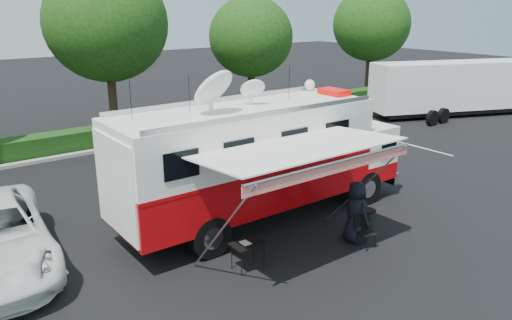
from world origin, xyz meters
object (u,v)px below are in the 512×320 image
(folding_table, at_px, (248,245))
(trash_bin, at_px, (367,221))
(command_truck, at_px, (263,158))
(semi_trailer, at_px, (455,87))

(folding_table, height_order, trash_bin, folding_table)
(command_truck, xyz_separation_m, trash_bin, (1.97, -2.81, -1.73))
(folding_table, bearing_deg, semi_trailer, 19.77)
(command_truck, distance_m, semi_trailer, 20.56)
(trash_bin, bearing_deg, folding_table, 174.73)
(folding_table, relative_size, trash_bin, 1.22)
(folding_table, distance_m, trash_bin, 4.38)
(command_truck, xyz_separation_m, semi_trailer, (19.79, 5.56, -0.31))
(command_truck, bearing_deg, trash_bin, -54.90)
(trash_bin, relative_size, semi_trailer, 0.07)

